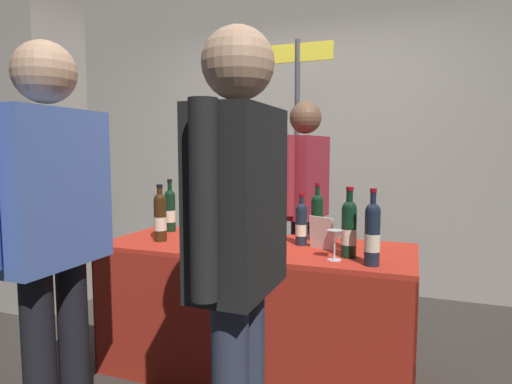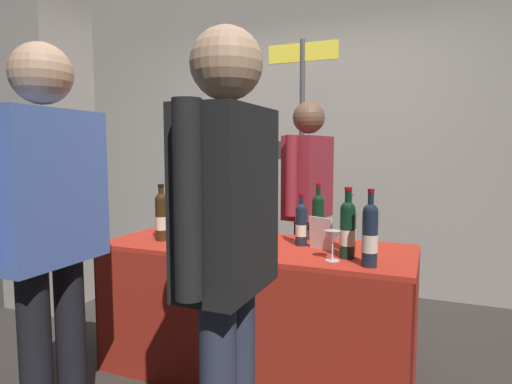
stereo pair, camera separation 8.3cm
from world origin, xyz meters
The scene contains 20 objects.
ground_plane centered at (0.00, 0.00, 0.00)m, with size 12.00×12.00×0.00m, color #38332D.
back_partition centered at (0.00, 1.77, 1.60)m, with size 5.97×0.12×3.20m, color #9E998E.
concrete_pillar centered at (-2.04, 0.42, 1.53)m, with size 0.54×0.54×3.06m, color gray.
tasting_table centered at (0.00, 0.00, 0.52)m, with size 1.74×0.69×0.76m.
featured_wine_bottle centered at (-0.67, 0.18, 0.90)m, with size 0.07×0.07×0.35m.
display_bottle_0 centered at (0.52, 0.04, 0.88)m, with size 0.07×0.07×0.31m.
display_bottle_1 centered at (-0.56, -0.11, 0.90)m, with size 0.07×0.07×0.34m.
display_bottle_2 centered at (-0.31, -0.14, 0.91)m, with size 0.07×0.07×0.35m.
display_bottle_3 centered at (0.30, 0.22, 0.90)m, with size 0.07×0.07×0.34m.
display_bottle_4 centered at (0.66, -0.23, 0.91)m, with size 0.07×0.07×0.36m.
display_bottle_5 centered at (0.54, -0.11, 0.91)m, with size 0.08×0.08×0.35m.
display_bottle_6 centered at (-0.46, 0.20, 0.89)m, with size 0.07×0.07×0.32m.
display_bottle_7 centered at (0.24, 0.08, 0.88)m, with size 0.07×0.07×0.30m.
wine_glass_near_vendor centered at (0.48, -0.20, 0.87)m, with size 0.08×0.08×0.15m.
wine_glass_mid centered at (-0.06, -0.11, 0.85)m, with size 0.07×0.07×0.13m.
brochure_stand centered at (0.37, 0.01, 0.85)m, with size 0.15×0.01×0.18m, color silver.
vendor_presenter centered at (0.11, 0.71, 0.98)m, with size 0.28×0.57×1.63m.
taster_foreground_right centered at (0.31, -0.99, 1.00)m, with size 0.23×0.55×1.67m.
taster_foreground_left centered at (-0.47, -0.99, 1.03)m, with size 0.23×0.62×1.70m.
booth_signpost centered at (-0.08, 1.18, 1.33)m, with size 0.58×0.04×2.18m.
Camera 2 is at (0.91, -2.21, 1.29)m, focal length 30.01 mm.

